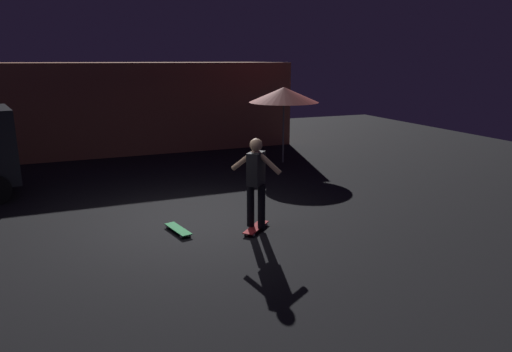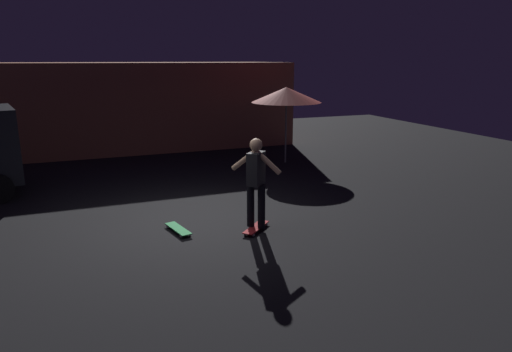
{
  "view_description": "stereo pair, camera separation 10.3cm",
  "coord_description": "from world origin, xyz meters",
  "px_view_note": "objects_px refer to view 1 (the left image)",
  "views": [
    {
      "loc": [
        -1.87,
        -8.22,
        3.1
      ],
      "look_at": [
        1.16,
        -0.78,
        1.05
      ],
      "focal_mm": 32.07,
      "sensor_mm": 36.0,
      "label": 1
    },
    {
      "loc": [
        -1.77,
        -8.26,
        3.1
      ],
      "look_at": [
        1.16,
        -0.78,
        1.05
      ],
      "focal_mm": 32.07,
      "sensor_mm": 36.0,
      "label": 2
    }
  ],
  "objects_px": {
    "skateboard_ridden": "(256,228)",
    "skateboard_spare": "(178,229)",
    "patio_umbrella": "(284,95)",
    "skater": "(256,177)"
  },
  "relations": [
    {
      "from": "patio_umbrella",
      "to": "skateboard_ridden",
      "type": "bearing_deg",
      "value": -120.31
    },
    {
      "from": "patio_umbrella",
      "to": "skater",
      "type": "distance_m",
      "value": 5.99
    },
    {
      "from": "patio_umbrella",
      "to": "skateboard_ridden",
      "type": "height_order",
      "value": "patio_umbrella"
    },
    {
      "from": "skateboard_ridden",
      "to": "skateboard_spare",
      "type": "height_order",
      "value": "same"
    },
    {
      "from": "skateboard_spare",
      "to": "skateboard_ridden",
      "type": "bearing_deg",
      "value": -18.48
    },
    {
      "from": "patio_umbrella",
      "to": "skateboard_ridden",
      "type": "relative_size",
      "value": 3.29
    },
    {
      "from": "patio_umbrella",
      "to": "skater",
      "type": "height_order",
      "value": "patio_umbrella"
    },
    {
      "from": "skateboard_ridden",
      "to": "skater",
      "type": "distance_m",
      "value": 0.98
    },
    {
      "from": "skateboard_ridden",
      "to": "patio_umbrella",
      "type": "bearing_deg",
      "value": 59.69
    },
    {
      "from": "skateboard_ridden",
      "to": "skateboard_spare",
      "type": "distance_m",
      "value": 1.45
    }
  ]
}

